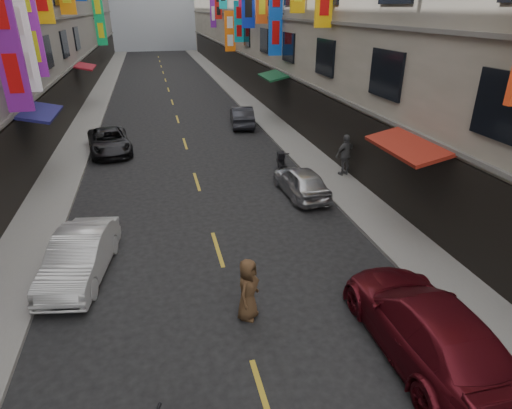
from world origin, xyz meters
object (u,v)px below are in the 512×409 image
car_right_near (426,326)px  car_left_mid (80,256)px  scooter_far_right (281,162)px  car_right_far (242,116)px  pedestrian_crossing (248,289)px  pedestrian_rfar (346,155)px  car_right_mid (301,181)px  car_left_far (109,141)px

car_right_near → car_left_mid: bearing=-31.8°
scooter_far_right → car_right_far: car_right_far is taller
car_left_mid → car_right_far: (7.97, 15.72, -0.01)m
scooter_far_right → car_right_near: size_ratio=0.35×
pedestrian_crossing → scooter_far_right: bearing=13.5°
car_left_mid → pedestrian_rfar: pedestrian_rfar is taller
pedestrian_crossing → car_right_mid: bearing=6.2°
car_right_far → car_left_mid: bearing=70.2°
pedestrian_rfar → car_right_far: bearing=-90.1°
car_left_far → pedestrian_crossing: pedestrian_crossing is taller
scooter_far_right → pedestrian_rfar: 2.98m
car_right_near → pedestrian_crossing: 4.09m
car_right_far → car_right_near: bearing=96.5°
scooter_far_right → car_right_mid: 2.88m
car_right_mid → pedestrian_crossing: size_ratio=2.18×
car_left_far → pedestrian_crossing: bearing=-82.6°
scooter_far_right → car_left_mid: bearing=49.3°
car_left_far → pedestrian_crossing: (4.24, -14.75, 0.21)m
car_left_mid → car_left_far: (0.00, 11.88, -0.04)m
pedestrian_rfar → car_left_far: bearing=-45.4°
car_right_near → pedestrian_rfar: 10.93m
car_left_far → car_right_mid: 11.18m
car_right_mid → pedestrian_crossing: 7.90m
car_left_far → car_right_mid: bearing=-52.9°
scooter_far_right → car_left_far: bearing=-23.1°
car_left_mid → car_right_mid: bearing=36.7°
car_right_near → car_right_far: car_right_near is taller
scooter_far_right → pedestrian_crossing: pedestrian_crossing is taller
car_left_far → car_right_far: size_ratio=1.13×
car_left_far → car_right_near: size_ratio=0.86×
car_left_mid → car_left_far: bearing=99.8°
car_right_far → pedestrian_crossing: 18.97m
car_right_mid → car_right_far: bearing=-93.0°
car_right_mid → car_right_far: (-0.03, 11.65, 0.03)m
car_right_near → pedestrian_rfar: size_ratio=2.73×
car_right_near → car_right_mid: car_right_near is taller
car_left_mid → pedestrian_rfar: (10.60, 5.57, 0.41)m
car_right_near → car_right_mid: (0.25, 9.05, -0.13)m
scooter_far_right → car_right_mid: bearing=97.7°
scooter_far_right → car_right_mid: car_right_mid is taller
car_right_near → pedestrian_rfar: pedestrian_rfar is taller
scooter_far_right → car_left_far: 9.43m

